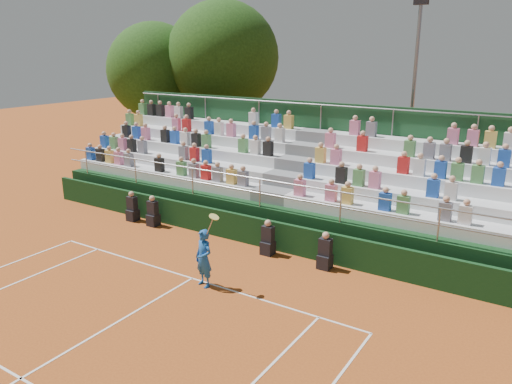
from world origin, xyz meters
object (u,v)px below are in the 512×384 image
Objects in this scene: tennis_player at (204,258)px; floodlight_mast at (414,84)px; tree_west at (155,71)px; tree_east at (223,58)px.

floodlight_mast is at bearing 80.91° from tennis_player.
floodlight_mast is (14.84, 0.66, -0.23)m from tree_west.
tennis_player is 0.24× the size of tree_east.
tree_west reaches higher than tennis_player.
tennis_player is at bearing -42.84° from tree_west.
tree_west is at bearing 137.16° from tennis_player.
tree_west is at bearing -159.49° from tree_east.
tennis_player is at bearing -56.04° from tree_east.
tree_east is (3.85, 1.44, 0.76)m from tree_west.
tree_west is 0.93× the size of floodlight_mast.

